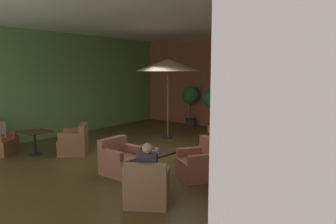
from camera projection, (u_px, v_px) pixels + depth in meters
ground_plane at (157, 157)px, 8.44m from camera, size 9.07×9.84×0.02m
wall_back_brick at (237, 83)px, 12.02m from camera, size 9.07×0.08×3.64m
wall_left_accent at (58, 85)px, 10.92m from camera, size 0.08×9.84×3.64m
ceiling_slab at (156, 18)px, 7.94m from camera, size 9.07×9.84×0.06m
cafe_table_front_left at (154, 160)px, 6.46m from camera, size 0.69×0.69×0.67m
armchair_front_left_north at (120, 161)px, 7.09m from camera, size 0.76×0.76×0.80m
armchair_front_left_east at (147, 187)px, 5.49m from camera, size 1.04×1.04×0.80m
armchair_front_left_south at (199, 164)px, 6.79m from camera, size 1.06×1.06×0.87m
cafe_table_front_right at (34, 136)px, 8.60m from camera, size 0.77×0.77×0.67m
armchair_front_right_north at (75, 143)px, 8.76m from camera, size 1.08×1.09×0.84m
patio_umbrella_tall_red at (168, 65)px, 10.40m from camera, size 2.18×2.18×2.71m
potted_tree_left_corner at (256, 101)px, 10.32m from camera, size 0.90×0.90×1.84m
potted_tree_mid_left at (213, 101)px, 11.55m from camera, size 0.74×0.74×1.68m
potted_tree_mid_right at (191, 99)px, 12.90m from camera, size 0.72×0.72×1.65m
patron_by_window at (147, 164)px, 5.47m from camera, size 0.41×0.37×0.68m
iced_drink_cup at (156, 150)px, 6.36m from camera, size 0.08×0.08×0.11m
open_laptop at (150, 150)px, 6.35m from camera, size 0.37×0.31×0.20m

